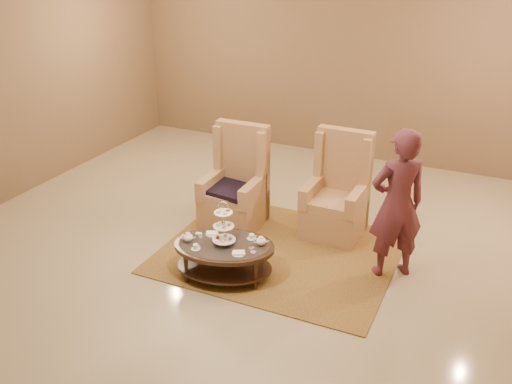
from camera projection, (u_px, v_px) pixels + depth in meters
The scene contains 8 objects.
ground at pixel (252, 262), 6.85m from camera, with size 8.00×8.00×0.00m, color tan.
ceiling at pixel (252, 262), 6.85m from camera, with size 8.00×8.00×0.02m, color silver.
wall_back at pixel (355, 56), 9.42m from camera, with size 8.00×0.04×3.50m, color #7F6345.
rug at pixel (279, 252), 7.04m from camera, with size 2.79×2.33×0.01m.
tea_table at pixel (224, 250), 6.43m from camera, with size 1.30×1.05×0.96m.
armchair_left at pixel (236, 192), 7.59m from camera, with size 0.74×0.77×1.36m.
armchair_right at pixel (337, 200), 7.38m from camera, with size 0.74×0.76×1.35m.
person at pixel (397, 205), 6.27m from camera, with size 0.77×0.73×1.77m.
Camera 1 is at (2.53, -5.30, 3.62)m, focal length 40.00 mm.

